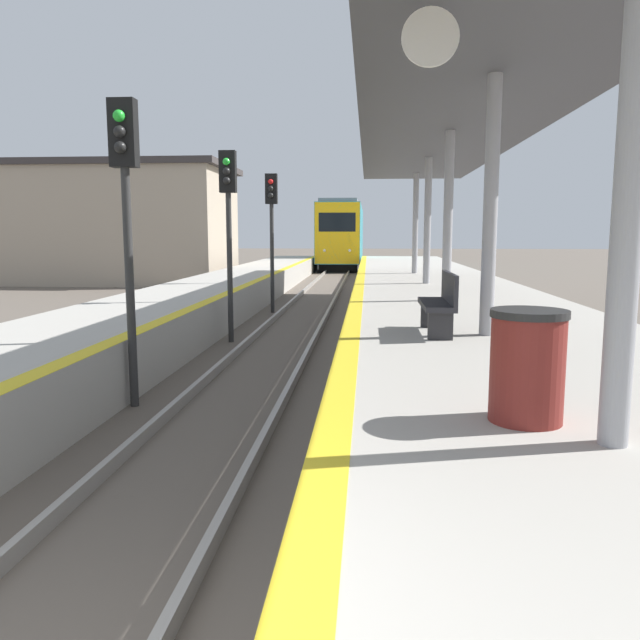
{
  "coord_description": "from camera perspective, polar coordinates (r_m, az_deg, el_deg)",
  "views": [
    {
      "loc": [
        1.91,
        -1.96,
        2.44
      ],
      "look_at": [
        0.11,
        21.42,
        -0.82
      ],
      "focal_mm": 35.0,
      "sensor_mm": 36.0,
      "label": 1
    }
  ],
  "objects": [
    {
      "name": "trash_bin",
      "position": [
        5.25,
        18.42,
        -3.98
      ],
      "size": [
        0.61,
        0.61,
        0.91
      ],
      "color": "maroon",
      "rests_on": "platform_right"
    },
    {
      "name": "signal_mid",
      "position": [
        14.08,
        -8.37,
        9.98
      ],
      "size": [
        0.36,
        0.31,
        4.23
      ],
      "color": "#2D2D2D",
      "rests_on": "ground"
    },
    {
      "name": "bench",
      "position": [
        9.55,
        10.98,
        1.66
      ],
      "size": [
        0.44,
        1.5,
        0.92
      ],
      "color": "#28282D",
      "rests_on": "platform_right"
    },
    {
      "name": "station_building",
      "position": [
        33.48,
        -18.95,
        8.32
      ],
      "size": [
        12.66,
        6.82,
        5.82
      ],
      "color": "tan",
      "rests_on": "ground"
    },
    {
      "name": "station_canopy",
      "position": [
        14.49,
        11.84,
        16.7
      ],
      "size": [
        3.95,
        24.38,
        3.93
      ],
      "color": "#99999E",
      "rests_on": "platform_right"
    },
    {
      "name": "train",
      "position": [
        46.76,
        2.09,
        7.79
      ],
      "size": [
        2.81,
        17.15,
        4.6
      ],
      "color": "black",
      "rests_on": "ground"
    },
    {
      "name": "signal_near",
      "position": [
        9.05,
        -17.35,
        10.9
      ],
      "size": [
        0.36,
        0.31,
        4.23
      ],
      "color": "#2D2D2D",
      "rests_on": "ground"
    },
    {
      "name": "signal_far",
      "position": [
        19.27,
        -4.45,
        9.46
      ],
      "size": [
        0.36,
        0.31,
        4.23
      ],
      "color": "#2D2D2D",
      "rests_on": "ground"
    }
  ]
}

